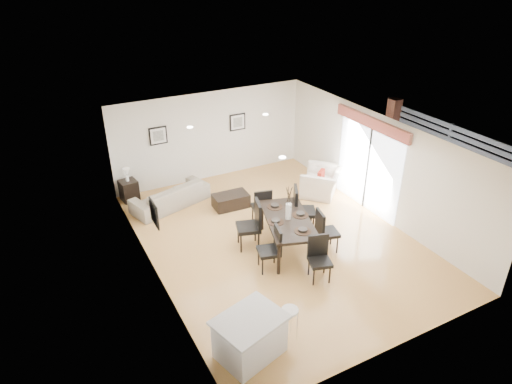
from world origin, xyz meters
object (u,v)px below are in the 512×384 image
dining_chair_enear (324,229)px  bar_stool (290,314)px  sofa (170,195)px  coffee_table (231,201)px  dining_chair_efar (301,207)px  side_table (129,190)px  kitchen_island (250,336)px  armchair (321,182)px  dining_chair_wfar (253,222)px  dining_chair_foot (262,205)px  dining_table (288,222)px  dining_chair_wnear (273,246)px  dining_chair_head (319,255)px

dining_chair_enear → bar_stool: dining_chair_enear is taller
sofa → coffee_table: (1.45, -0.84, -0.13)m
dining_chair_efar → side_table: bearing=71.1°
sofa → dining_chair_enear: 4.50m
bar_stool → kitchen_island: bearing=-180.0°
armchair → side_table: 5.49m
dining_chair_wfar → bar_stool: dining_chair_wfar is taller
dining_chair_enear → dining_chair_foot: (-0.72, 1.69, -0.02)m
dining_chair_efar → dining_chair_foot: dining_chair_efar is taller
sofa → dining_chair_foot: 2.72m
dining_table → dining_chair_wnear: dining_chair_wnear is taller
dining_chair_efar → bar_stool: bearing=172.0°
kitchen_island → dining_chair_foot: bearing=43.0°
dining_chair_efar → dining_table: bearing=155.5°
side_table → dining_chair_enear: bearing=-53.5°
dining_chair_foot → dining_chair_head: bearing=104.2°
dining_table → kitchen_island: size_ratio=1.60×
side_table → kitchen_island: 6.61m
coffee_table → kitchen_island: (-1.93, -4.90, 0.22)m
armchair → dining_chair_efar: 2.13m
dining_chair_enear → bar_stool: size_ratio=1.57×
dining_chair_wnear → dining_chair_foot: size_ratio=1.02×
dining_table → dining_chair_foot: dining_chair_foot is taller
dining_chair_wnear → dining_chair_wfar: 0.98m
dining_table → coffee_table: bearing=115.2°
dining_chair_enear → dining_chair_foot: dining_chair_enear is taller
dining_chair_enear → bar_stool: (-2.16, -1.99, -0.01)m
dining_table → bar_stool: 2.87m
sofa → dining_chair_wfar: (1.10, -2.82, 0.35)m
side_table → kitchen_island: size_ratio=0.44×
coffee_table → bar_stool: (-1.12, -4.90, 0.39)m
dining_chair_wnear → dining_chair_enear: (1.40, 0.04, 0.01)m
dining_table → dining_chair_foot: (-0.02, 1.22, -0.17)m
dining_chair_enear → dining_chair_head: size_ratio=1.05×
armchair → coffee_table: bearing=-55.1°
dining_chair_wnear → kitchen_island: 2.50m
dining_chair_foot → dining_table: bearing=104.0°
dining_chair_wfar → dining_chair_enear: bearing=73.0°
side_table → dining_chair_head: bearing=-63.0°
dining_chair_wfar → bar_stool: (-0.77, -2.92, -0.09)m
dining_table → sofa: bearing=135.9°
dining_chair_wfar → coffee_table: 2.06m
dining_table → dining_chair_efar: size_ratio=1.82×
dining_chair_head → dining_table: bearing=108.1°
dining_chair_efar → coffee_table: size_ratio=1.25×
coffee_table → dining_chair_wnear: bearing=-94.4°
dining_chair_wfar → bar_stool: bearing=2.1°
dining_chair_head → dining_chair_wnear: bearing=152.4°
armchair → dining_chair_wfar: 3.34m
armchair → coffee_table: size_ratio=1.24×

